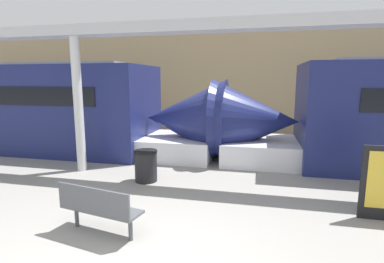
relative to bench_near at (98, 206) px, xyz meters
name	(u,v)px	position (x,y,z in m)	size (l,w,h in m)	color
station_wall	(226,82)	(0.87, 11.11, 1.98)	(56.00, 0.20, 5.00)	tan
bench_near	(98,206)	(0.00, 0.00, 0.00)	(1.51, 0.72, 0.88)	#4C4F54
trash_bin	(146,166)	(-0.26, 2.80, -0.11)	(0.60, 0.60, 0.81)	black
support_column_near	(78,106)	(-2.45, 3.31, 1.36)	(0.26, 0.26, 3.77)	silver
canopy_beam	(74,31)	(-2.45, 3.31, 3.39)	(28.00, 0.60, 0.28)	#B7B7BC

